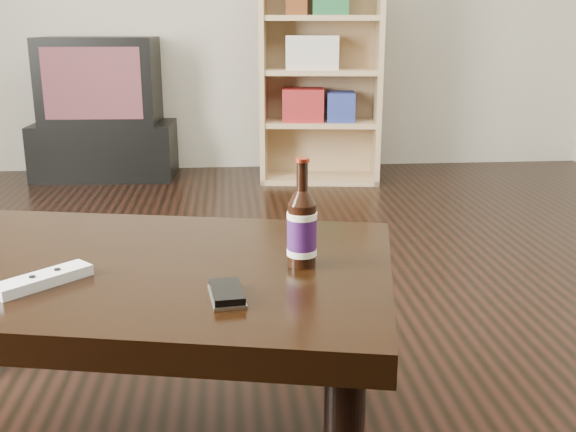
{
  "coord_description": "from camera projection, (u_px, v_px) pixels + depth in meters",
  "views": [
    {
      "loc": [
        -0.06,
        -1.72,
        0.98
      ],
      "look_at": [
        0.06,
        -0.35,
        0.59
      ],
      "focal_mm": 42.0,
      "sensor_mm": 36.0,
      "label": 1
    }
  ],
  "objects": [
    {
      "name": "beer_bottle",
      "position": [
        302.0,
        228.0,
        1.44
      ],
      "size": [
        0.08,
        0.08,
        0.24
      ],
      "rotation": [
        0.0,
        0.0,
        -0.29
      ],
      "color": "black",
      "rests_on": "coffee_table"
    },
    {
      "name": "remote",
      "position": [
        43.0,
        279.0,
        1.35
      ],
      "size": [
        0.18,
        0.18,
        0.02
      ],
      "rotation": [
        0.0,
        0.0,
        -0.81
      ],
      "color": "silver",
      "rests_on": "coffee_table"
    },
    {
      "name": "tv_stand",
      "position": [
        105.0,
        150.0,
        4.43
      ],
      "size": [
        0.92,
        0.49,
        0.36
      ],
      "primitive_type": "cube",
      "rotation": [
        0.0,
        0.0,
        -0.05
      ],
      "color": "black",
      "rests_on": "floor"
    },
    {
      "name": "phone",
      "position": [
        227.0,
        294.0,
        1.28
      ],
      "size": [
        0.08,
        0.13,
        0.02
      ],
      "rotation": [
        0.0,
        0.0,
        0.12
      ],
      "color": "#ACACAF",
      "rests_on": "coffee_table"
    },
    {
      "name": "tv",
      "position": [
        100.0,
        81.0,
        4.3
      ],
      "size": [
        0.74,
        0.48,
        0.54
      ],
      "rotation": [
        0.0,
        0.0,
        -0.05
      ],
      "color": "black",
      "rests_on": "tv_stand"
    },
    {
      "name": "coffee_table",
      "position": [
        105.0,
        287.0,
        1.51
      ],
      "size": [
        1.4,
        0.99,
        0.48
      ],
      "rotation": [
        0.0,
        0.0,
        -0.21
      ],
      "color": "black",
      "rests_on": "floor"
    },
    {
      "name": "floor",
      "position": [
        255.0,
        382.0,
        1.92
      ],
      "size": [
        5.0,
        6.0,
        0.01
      ],
      "primitive_type": "cube",
      "color": "black",
      "rests_on": "ground"
    },
    {
      "name": "bookshelf",
      "position": [
        319.0,
        67.0,
        4.21
      ],
      "size": [
        0.78,
        0.43,
        1.39
      ],
      "rotation": [
        0.0,
        0.0,
        -0.12
      ],
      "color": "tan",
      "rests_on": "floor"
    }
  ]
}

